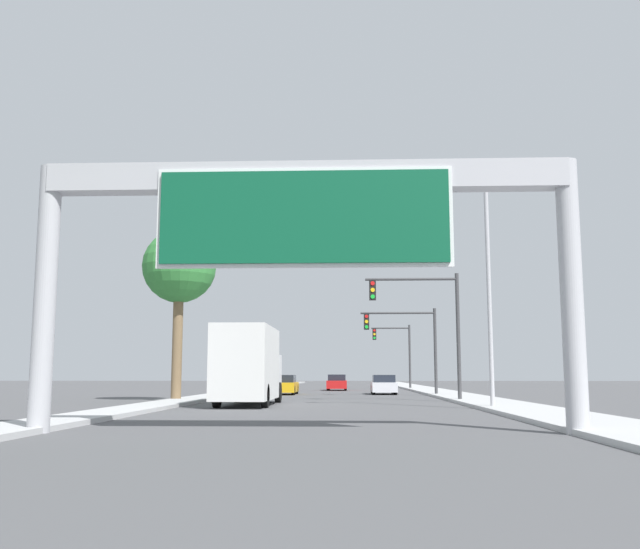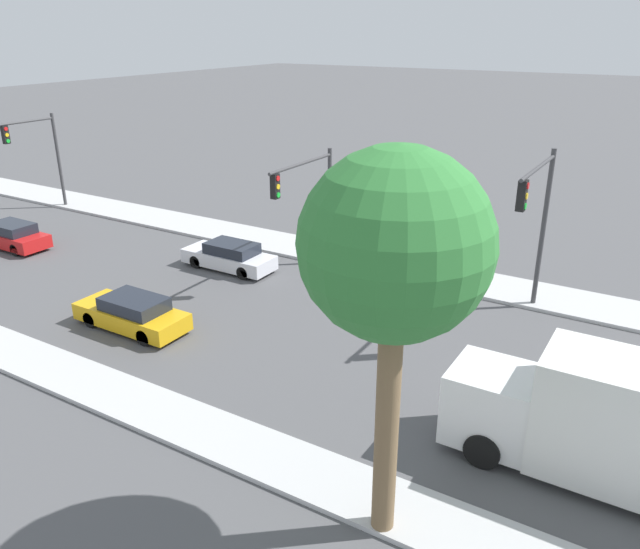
# 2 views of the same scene
# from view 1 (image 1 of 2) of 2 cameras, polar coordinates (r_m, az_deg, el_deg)

# --- Properties ---
(sidewalk_right) EXTENTS (3.00, 120.00, 0.15)m
(sidewalk_right) POSITION_cam_1_polar(r_m,az_deg,el_deg) (59.66, 8.87, -9.16)
(sidewalk_right) COLOR #B9B9B9
(sidewalk_right) RESTS_ON ground
(median_strip_left) EXTENTS (2.00, 120.00, 0.15)m
(median_strip_left) POSITION_cam_1_polar(r_m,az_deg,el_deg) (59.87, -5.74, -9.21)
(median_strip_left) COLOR #B9B9B9
(median_strip_left) RESTS_ON ground
(sign_gantry) EXTENTS (13.44, 0.73, 6.64)m
(sign_gantry) POSITION_cam_1_polar(r_m,az_deg,el_deg) (17.59, -1.25, 4.13)
(sign_gantry) COLOR #B2B2B7
(sign_gantry) RESTS_ON ground
(car_near_left) EXTENTS (1.72, 4.66, 1.35)m
(car_near_left) POSITION_cam_1_polar(r_m,az_deg,el_deg) (51.04, 5.11, -8.80)
(car_near_left) COLOR silver
(car_near_left) RESTS_ON ground
(car_far_left) EXTENTS (1.72, 4.56, 1.37)m
(car_far_left) POSITION_cam_1_polar(r_m,az_deg,el_deg) (62.96, 1.37, -8.66)
(car_far_left) COLOR red
(car_far_left) RESTS_ON ground
(car_near_right) EXTENTS (1.79, 4.72, 1.35)m
(car_near_right) POSITION_cam_1_polar(r_m,az_deg,el_deg) (50.38, -2.92, -8.83)
(car_near_right) COLOR gold
(car_near_right) RESTS_ON ground
(truck_box_primary) EXTENTS (2.33, 8.38, 3.50)m
(truck_box_primary) POSITION_cam_1_polar(r_m,az_deg,el_deg) (32.98, -5.70, -7.31)
(truck_box_primary) COLOR white
(truck_box_primary) RESTS_ON ground
(traffic_light_near_intersection) EXTENTS (4.90, 0.32, 6.66)m
(traffic_light_near_intersection) POSITION_cam_1_polar(r_m,az_deg,el_deg) (37.63, 8.69, -3.17)
(traffic_light_near_intersection) COLOR #3D3D3F
(traffic_light_near_intersection) RESTS_ON ground
(traffic_light_mid_block) EXTENTS (5.00, 0.32, 5.72)m
(traffic_light_mid_block) POSITION_cam_1_polar(r_m,az_deg,el_deg) (47.50, 7.18, -4.87)
(traffic_light_mid_block) COLOR #3D3D3F
(traffic_light_mid_block) RESTS_ON ground
(traffic_light_far_intersection) EXTENTS (3.67, 0.32, 6.00)m
(traffic_light_far_intersection) POSITION_cam_1_polar(r_m,az_deg,el_deg) (67.47, 6.20, -5.72)
(traffic_light_far_intersection) COLOR #3D3D3F
(traffic_light_far_intersection) RESTS_ON ground
(palm_tree_background) EXTENTS (3.90, 3.90, 9.06)m
(palm_tree_background) POSITION_cam_1_polar(r_m,az_deg,el_deg) (38.71, -11.19, 0.48)
(palm_tree_background) COLOR brown
(palm_tree_background) RESTS_ON ground
(street_lamp_right) EXTENTS (2.65, 0.28, 9.97)m
(street_lamp_right) POSITION_cam_1_polar(r_m,az_deg,el_deg) (30.17, 12.77, 0.59)
(street_lamp_right) COLOR #B2B2B7
(street_lamp_right) RESTS_ON ground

